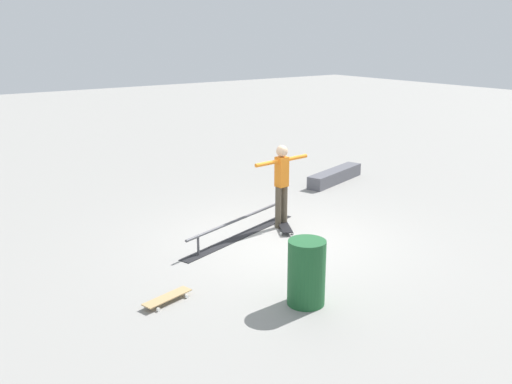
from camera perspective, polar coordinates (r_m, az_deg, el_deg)
The scene contains 7 objects.
ground_plane at distance 10.73m, azimuth 2.55°, elevation -4.92°, with size 60.00×60.00×0.00m, color gray.
grind_rail at distance 10.90m, azimuth -1.55°, elevation -3.64°, with size 3.08×1.16×0.38m.
skate_ledge at distance 14.95m, azimuth 7.90°, elevation 1.60°, with size 2.14×0.39×0.32m, color #595960.
skater_main at distance 11.21m, azimuth 2.58°, elevation 1.19°, with size 1.34×0.23×1.66m.
skateboard_main at distance 11.29m, azimuth 2.86°, elevation -3.44°, with size 0.56×0.80×0.09m.
loose_skateboard_natural at distance 8.49m, azimuth -8.85°, elevation -10.38°, with size 0.82×0.39×0.09m.
trash_bin at distance 8.22m, azimuth 5.06°, elevation -8.02°, with size 0.54×0.54×0.96m, color #1E592D.
Camera 1 is at (6.28, 7.82, 3.80)m, focal length 40.02 mm.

